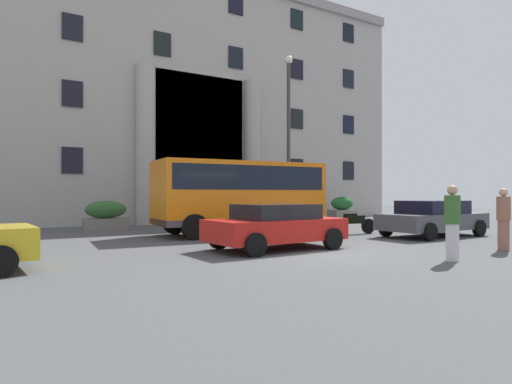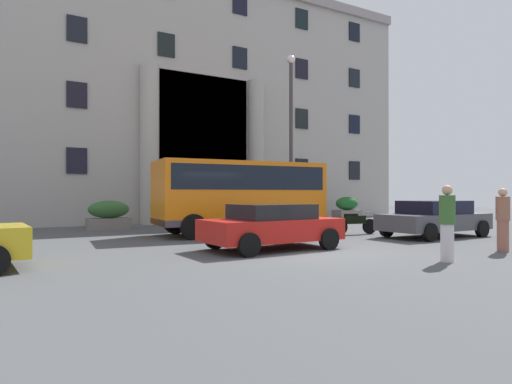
{
  "view_description": "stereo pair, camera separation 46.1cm",
  "coord_description": "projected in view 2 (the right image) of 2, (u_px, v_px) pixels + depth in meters",
  "views": [
    {
      "loc": [
        -7.72,
        -9.36,
        1.61
      ],
      "look_at": [
        0.96,
        4.88,
        1.67
      ],
      "focal_mm": 30.29,
      "sensor_mm": 36.0,
      "label": 1
    },
    {
      "loc": [
        -7.33,
        -9.6,
        1.61
      ],
      "look_at": [
        0.96,
        4.88,
        1.67
      ],
      "focal_mm": 30.29,
      "sensor_mm": 36.0,
      "label": 2
    }
  ],
  "objects": [
    {
      "name": "motorcycle_far_end",
      "position": [
        354.0,
        223.0,
        16.95
      ],
      "size": [
        1.94,
        0.58,
        0.89
      ],
      "rotation": [
        0.0,
        0.0,
        -0.16
      ],
      "color": "black",
      "rests_on": "ground_plane"
    },
    {
      "name": "parked_compact_extra",
      "position": [
        434.0,
        218.0,
        15.98
      ],
      "size": [
        4.37,
        2.13,
        1.34
      ],
      "rotation": [
        0.0,
        0.0,
        0.02
      ],
      "color": "#45464B",
      "rests_on": "ground_plane"
    },
    {
      "name": "bus_stop_sign",
      "position": [
        309.0,
        194.0,
        21.1
      ],
      "size": [
        0.44,
        0.08,
        2.56
      ],
      "color": "#97A01E",
      "rests_on": "ground_plane"
    },
    {
      "name": "hedge_planter_east",
      "position": [
        109.0,
        216.0,
        19.15
      ],
      "size": [
        1.85,
        0.87,
        1.3
      ],
      "color": "gray",
      "rests_on": "ground_plane"
    },
    {
      "name": "parked_sedan_far",
      "position": [
        272.0,
        226.0,
        12.41
      ],
      "size": [
        4.01,
        2.23,
        1.3
      ],
      "rotation": [
        0.0,
        0.0,
        0.04
      ],
      "color": "red",
      "rests_on": "ground_plane"
    },
    {
      "name": "orange_minibus",
      "position": [
        240.0,
        192.0,
        17.04
      ],
      "size": [
        6.71,
        3.11,
        2.83
      ],
      "rotation": [
        0.0,
        0.0,
        -0.08
      ],
      "color": "orange",
      "rests_on": "ground_plane"
    },
    {
      "name": "ground_plane",
      "position": [
        313.0,
        254.0,
        11.96
      ],
      "size": [
        80.0,
        64.0,
        0.12
      ],
      "primitive_type": "cube",
      "color": "#4B4D4F"
    },
    {
      "name": "pedestrian_man_crossing",
      "position": [
        447.0,
        223.0,
        10.14
      ],
      "size": [
        0.36,
        0.36,
        1.81
      ],
      "rotation": [
        0.0,
        0.0,
        2.62
      ],
      "color": "silver",
      "rests_on": "ground_plane"
    },
    {
      "name": "scooter_by_planter",
      "position": [
        244.0,
        227.0,
        14.77
      ],
      "size": [
        2.06,
        0.7,
        0.89
      ],
      "rotation": [
        0.0,
        0.0,
        -0.22
      ],
      "color": "black",
      "rests_on": "ground_plane"
    },
    {
      "name": "pedestrian_woman_dark_dress",
      "position": [
        503.0,
        220.0,
        11.95
      ],
      "size": [
        0.36,
        0.36,
        1.76
      ],
      "rotation": [
        0.0,
        0.0,
        1.14
      ],
      "color": "#955D4B",
      "rests_on": "ground_plane"
    },
    {
      "name": "office_building_facade",
      "position": [
        144.0,
        103.0,
        27.16
      ],
      "size": [
        33.64,
        9.75,
        14.59
      ],
      "color": "#AAA49E",
      "rests_on": "ground_plane"
    },
    {
      "name": "lamppost_plaza_centre",
      "position": [
        291.0,
        128.0,
        21.04
      ],
      "size": [
        0.4,
        0.4,
        8.36
      ],
      "color": "#3B3839",
      "rests_on": "ground_plane"
    },
    {
      "name": "hedge_planter_west",
      "position": [
        241.0,
        211.0,
        22.7
      ],
      "size": [
        1.82,
        0.86,
        1.48
      ],
      "color": "#726259",
      "rests_on": "ground_plane"
    },
    {
      "name": "hedge_planter_entrance_left",
      "position": [
        347.0,
        209.0,
        26.36
      ],
      "size": [
        1.7,
        0.89,
        1.41
      ],
      "color": "slate",
      "rests_on": "ground_plane"
    }
  ]
}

